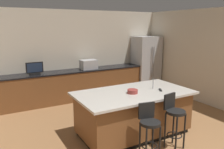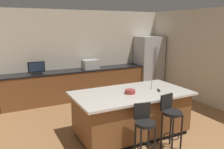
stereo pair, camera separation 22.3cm
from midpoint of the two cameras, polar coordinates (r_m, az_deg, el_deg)
wall_back at (r=7.21m, az=-10.72°, el=5.00°), size 6.55×0.12×2.68m
wall_right at (r=6.84m, az=22.55°, el=3.91°), size 0.12×5.59×2.68m
counter_back at (r=6.99m, az=-10.02°, el=-2.58°), size 4.33×0.62×0.90m
kitchen_island at (r=4.75m, az=4.01°, el=-9.51°), size 2.34×1.27×0.90m
refrigerator at (r=8.07m, az=7.71°, el=2.88°), size 0.87×0.72×1.85m
microwave at (r=7.02m, az=-6.78°, el=2.52°), size 0.48×0.36×0.28m
tv_monitor at (r=6.54m, az=-19.74°, el=1.31°), size 0.45×0.16×0.34m
sink_faucet_back at (r=7.03m, az=-8.94°, el=2.30°), size 0.02×0.02×0.24m
sink_faucet_island at (r=4.85m, az=8.97°, el=-2.28°), size 0.02×0.02×0.22m
bar_stool_left at (r=3.92m, az=7.64°, el=-12.82°), size 0.34×0.36×0.95m
bar_stool_right at (r=4.29m, az=13.82°, el=-10.15°), size 0.34×0.36×1.01m
fruit_bowl at (r=4.50m, az=3.76°, el=-4.25°), size 0.20×0.20×0.08m
tv_remote at (r=4.78m, az=10.72°, el=-3.81°), size 0.12×0.17×0.02m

